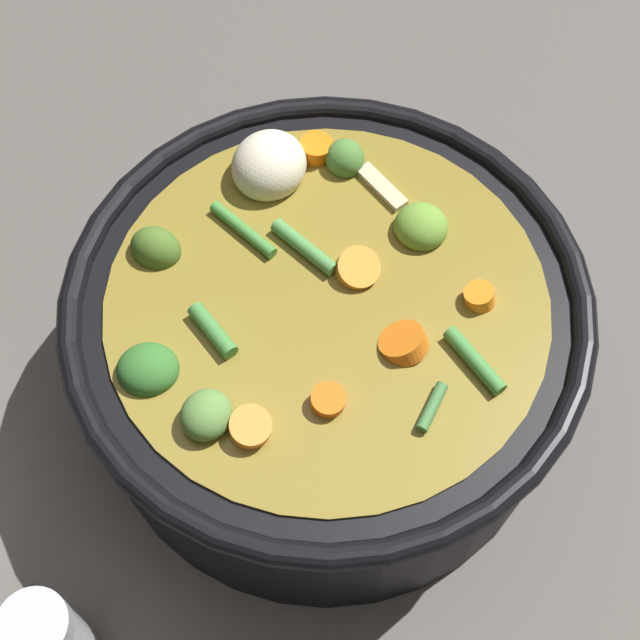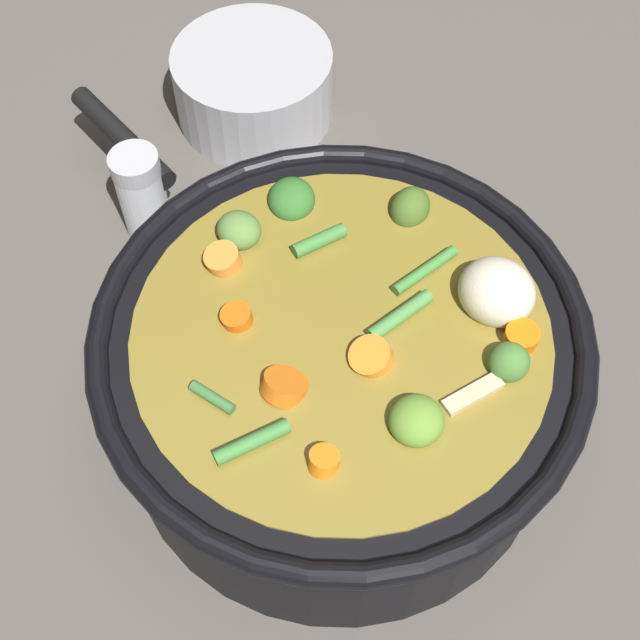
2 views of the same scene
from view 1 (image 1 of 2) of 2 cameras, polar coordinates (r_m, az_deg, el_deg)
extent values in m
plane|color=#514C47|center=(0.67, 0.35, -3.98)|extent=(1.10, 1.10, 0.00)
cylinder|color=black|center=(0.62, 0.38, -1.67)|extent=(0.31, 0.31, 0.11)
torus|color=black|center=(0.57, 0.42, 1.04)|extent=(0.32, 0.32, 0.02)
cylinder|color=olive|center=(0.61, 0.39, -1.46)|extent=(0.27, 0.27, 0.11)
ellipsoid|color=#5B873F|center=(0.53, -6.87, -5.71)|extent=(0.04, 0.04, 0.02)
ellipsoid|color=#497B35|center=(0.62, 1.51, 9.69)|extent=(0.03, 0.03, 0.03)
ellipsoid|color=#346E2C|center=(0.55, -10.33, -2.96)|extent=(0.04, 0.04, 0.03)
ellipsoid|color=olive|center=(0.59, 6.10, 5.61)|extent=(0.05, 0.05, 0.03)
ellipsoid|color=#476825|center=(0.59, -9.87, 4.22)|extent=(0.04, 0.04, 0.03)
cylinder|color=orange|center=(0.57, 2.23, 3.06)|extent=(0.04, 0.04, 0.02)
cylinder|color=orange|center=(0.57, 9.56, 1.65)|extent=(0.02, 0.03, 0.02)
cylinder|color=orange|center=(0.53, 0.94, -4.92)|extent=(0.03, 0.03, 0.02)
cylinder|color=orange|center=(0.53, -4.24, -6.53)|extent=(0.04, 0.03, 0.02)
cylinder|color=orange|center=(0.55, 5.05, -1.43)|extent=(0.04, 0.04, 0.02)
cylinder|color=orange|center=(0.63, -0.26, 10.10)|extent=(0.02, 0.02, 0.02)
ellipsoid|color=beige|center=(0.61, -3.09, 9.28)|extent=(0.07, 0.07, 0.04)
cylinder|color=#417F3A|center=(0.55, -6.48, -0.62)|extent=(0.04, 0.03, 0.01)
cylinder|color=#40833B|center=(0.55, 9.30, -2.43)|extent=(0.04, 0.03, 0.01)
cylinder|color=#418438|center=(0.59, -4.66, 5.46)|extent=(0.04, 0.04, 0.01)
cylinder|color=#4B8B44|center=(0.58, -0.96, 4.43)|extent=(0.04, 0.04, 0.01)
cylinder|color=#40753C|center=(0.53, 6.76, -5.23)|extent=(0.03, 0.02, 0.01)
cube|color=beige|center=(0.61, 3.75, 8.00)|extent=(0.04, 0.03, 0.01)
cylinder|color=#B7B7BC|center=(0.56, -16.81, -17.27)|extent=(0.04, 0.04, 0.02)
camera|label=2|loc=(0.43, 58.46, 36.89)|focal=48.02mm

